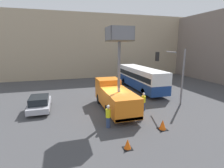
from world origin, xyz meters
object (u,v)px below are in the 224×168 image
at_px(utility_truck, 114,95).
at_px(road_worker_near_truck, 108,116).
at_px(parked_car_curbside, 40,103).
at_px(road_worker_directing, 143,102).
at_px(traffic_cone_mid_road, 163,125).
at_px(city_bus, 140,77).
at_px(traffic_cone_near_truck, 128,144).
at_px(traffic_light_pole, 174,68).

height_order(utility_truck, road_worker_near_truck, utility_truck).
bearing_deg(utility_truck, parked_car_curbside, 164.24).
xyz_separation_m(road_worker_directing, traffic_cone_mid_road, (-0.40, -3.97, -0.53)).
distance_m(city_bus, road_worker_near_truck, 12.70).
height_order(traffic_cone_near_truck, traffic_cone_mid_road, traffic_cone_mid_road).
distance_m(utility_truck, traffic_light_pole, 6.69).
height_order(utility_truck, city_bus, utility_truck).
relative_size(traffic_cone_mid_road, parked_car_curbside, 0.17).
bearing_deg(city_bus, road_worker_near_truck, 143.12).
distance_m(traffic_cone_near_truck, traffic_cone_mid_road, 3.76).
height_order(road_worker_near_truck, parked_car_curbside, road_worker_near_truck).
height_order(traffic_light_pole, traffic_cone_mid_road, traffic_light_pole).
bearing_deg(traffic_cone_near_truck, utility_truck, 79.60).
relative_size(city_bus, traffic_cone_mid_road, 14.72).
xyz_separation_m(road_worker_near_truck, traffic_cone_mid_road, (3.77, -1.46, -0.54)).
height_order(utility_truck, parked_car_curbside, utility_truck).
distance_m(utility_truck, parked_car_curbside, 7.24).
distance_m(city_bus, traffic_cone_near_truck, 15.14).
bearing_deg(city_bus, traffic_cone_near_truck, 151.16).
bearing_deg(road_worker_near_truck, city_bus, 114.43).
height_order(city_bus, road_worker_near_truck, city_bus).
bearing_deg(road_worker_directing, traffic_cone_near_truck, -118.54).
distance_m(city_bus, traffic_cone_mid_road, 12.35).
relative_size(traffic_light_pole, road_worker_near_truck, 3.22).
bearing_deg(utility_truck, road_worker_near_truck, -114.40).
xyz_separation_m(utility_truck, traffic_cone_mid_road, (2.21, -4.91, -1.19)).
distance_m(traffic_light_pole, road_worker_directing, 4.80).
xyz_separation_m(traffic_cone_mid_road, parked_car_curbside, (-9.13, 6.86, 0.36)).
bearing_deg(road_worker_directing, traffic_light_pole, 18.24).
relative_size(road_worker_directing, parked_car_curbside, 0.41).
relative_size(road_worker_near_truck, traffic_cone_mid_road, 2.40).
bearing_deg(utility_truck, traffic_cone_near_truck, -100.40).
bearing_deg(parked_car_curbside, road_worker_directing, -16.89).
relative_size(city_bus, road_worker_directing, 6.24).
bearing_deg(traffic_cone_mid_road, traffic_cone_near_truck, -154.88).
relative_size(city_bus, traffic_light_pole, 1.91).
bearing_deg(traffic_cone_near_truck, road_worker_near_truck, 96.88).
xyz_separation_m(city_bus, road_worker_near_truck, (-7.49, -10.22, -0.93)).
height_order(traffic_cone_mid_road, parked_car_curbside, parked_car_curbside).
relative_size(utility_truck, traffic_light_pole, 1.31).
xyz_separation_m(utility_truck, traffic_light_pole, (6.26, -0.14, 2.35)).
bearing_deg(traffic_cone_near_truck, city_bus, 61.77).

